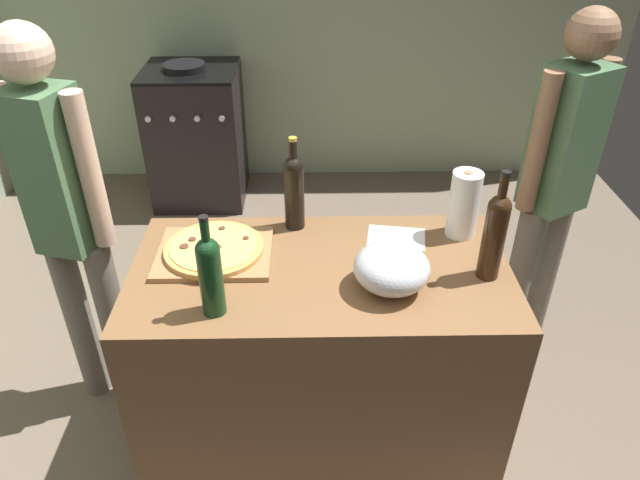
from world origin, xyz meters
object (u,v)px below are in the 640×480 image
Objects in this scene: wine_bottle_amber at (210,272)px; pizza at (214,248)px; wine_bottle_clear at (294,189)px; paper_towel_roll at (464,204)px; stove at (197,135)px; mixing_bowl at (392,268)px; person_in_stripes at (67,216)px; person_in_red at (556,178)px; wine_bottle_green at (495,233)px.

pizza is at bearing 97.70° from wine_bottle_amber.
wine_bottle_clear is at bearing 64.08° from wine_bottle_amber.
wine_bottle_amber is at bearing -115.92° from wine_bottle_clear.
stove is (-1.33, 1.92, -0.54)m from paper_towel_roll.
mixing_bowl is at bearing -50.51° from wine_bottle_clear.
person_in_stripes is (-0.14, -1.86, 0.47)m from stove.
wine_bottle_clear is (0.28, 0.19, 0.13)m from pizza.
person_in_red is (1.37, 0.47, 0.02)m from pizza.
wine_bottle_clear is at bearing 34.28° from pizza.
paper_towel_roll reaches higher than mixing_bowl.
wine_bottle_green is at bearing -26.63° from wine_bottle_clear.
wine_bottle_clear is 0.22× the size of person_in_stripes.
person_in_stripes is at bearing -171.68° from person_in_red.
pizza is 2.13m from stove.
person_in_stripes reaches higher than wine_bottle_amber.
stove is at bearing 124.73° from paper_towel_roll.
wine_bottle_green is at bearing -8.21° from pizza.
wine_bottle_amber is 1.54m from person_in_red.
pizza is 0.91m from paper_towel_roll.
wine_bottle_green is 0.76m from person_in_red.
mixing_bowl is at bearing 11.09° from wine_bottle_amber.
person_in_stripes is (-1.50, 0.32, -0.11)m from wine_bottle_green.
wine_bottle_green reaches higher than paper_towel_roll.
wine_bottle_amber is at bearing -153.42° from paper_towel_roll.
wine_bottle_green is 0.73m from wine_bottle_clear.
mixing_bowl is 2.51m from stove.
paper_towel_roll is at bearing 7.97° from pizza.
pizza is 0.89× the size of wine_bottle_green.
paper_towel_roll is 0.27× the size of stove.
stove is (-0.71, 1.85, -0.58)m from wine_bottle_clear.
wine_bottle_green reaches higher than stove.
wine_bottle_amber reaches higher than pizza.
pizza is 1.02× the size of wine_bottle_amber.
paper_towel_roll is 0.62m from wine_bottle_clear.
paper_towel_roll is at bearing -2.29° from person_in_stripes.
wine_bottle_amber is 0.36× the size of stove.
wine_bottle_amber is 0.21× the size of person_in_red.
paper_towel_roll is 2.39m from stove.
wine_bottle_clear reaches higher than wine_bottle_amber.
wine_bottle_amber reaches higher than stove.
mixing_bowl is 0.96× the size of paper_towel_roll.
wine_bottle_green is 0.24× the size of person_in_stripes.
person_in_red is (1.81, -1.57, 0.47)m from stove.
person_in_stripes is at bearing -94.19° from stove.
paper_towel_roll is 0.96m from wine_bottle_amber.
pizza is 0.95m from wine_bottle_green.
paper_towel_roll is 0.16× the size of person_in_red.
stove reaches higher than pizza.
paper_towel_roll is at bearing -6.14° from wine_bottle_clear.
wine_bottle_green is 0.24× the size of person_in_red.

